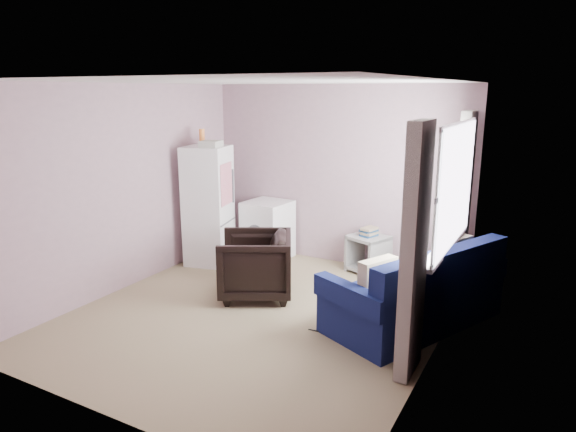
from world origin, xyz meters
name	(u,v)px	position (x,y,z in m)	size (l,w,h in m)	color
room	(259,204)	(0.02, 0.01, 1.25)	(3.84, 4.24, 2.54)	#988663
armchair	(255,262)	(-0.31, 0.44, 0.43)	(0.83, 0.78, 0.85)	black
fridge	(208,205)	(-1.54, 1.18, 0.85)	(0.70, 0.69, 1.90)	white
washing_machine	(268,229)	(-0.92, 1.77, 0.44)	(0.64, 0.64, 0.85)	white
side_table	(368,251)	(0.59, 1.89, 0.30)	(0.59, 0.59, 0.63)	gray
sofa	(418,296)	(1.60, 0.60, 0.32)	(1.65, 2.18, 0.89)	#101A4D
window_dressing	(443,223)	(1.78, 0.70, 1.11)	(0.17, 2.62, 2.18)	white
floor_cables	(333,333)	(0.92, -0.02, 0.01)	(0.49, 0.22, 0.01)	black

